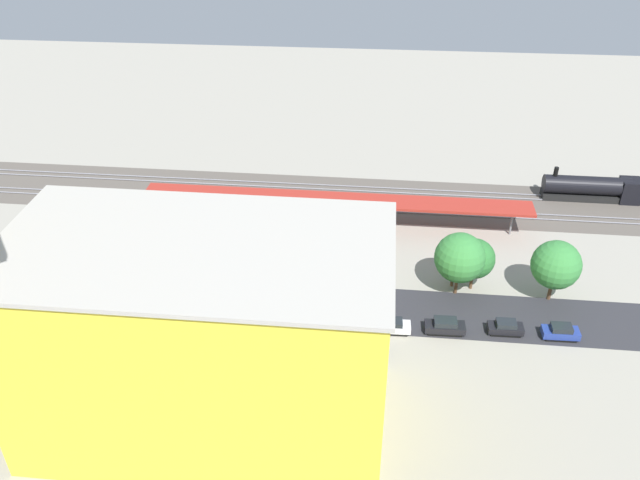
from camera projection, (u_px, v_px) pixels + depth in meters
name	position (u px, v px, depth m)	size (l,w,h in m)	color
ground_plane	(354.00, 283.00, 85.05)	(207.83, 207.83, 0.00)	#9E998C
rail_bed	(360.00, 199.00, 104.00)	(129.89, 14.17, 0.01)	#5B544C
street_asphalt	(352.00, 308.00, 80.66)	(129.89, 9.00, 0.01)	#2D2D33
track_rails	(360.00, 198.00, 103.90)	(129.89, 9.42, 0.12)	#9E9EA8
platform_canopy_near	(335.00, 200.00, 95.00)	(56.29, 4.93, 4.48)	#A82D23
locomotive	(596.00, 189.00, 102.85)	(16.29, 3.15, 5.26)	black
parked_car_0	(561.00, 332.00, 75.70)	(4.19, 1.85, 1.74)	black
parked_car_1	(505.00, 328.00, 76.41)	(4.07, 1.78, 1.68)	black
parked_car_2	(445.00, 326.00, 76.54)	(4.71, 1.92, 1.78)	black
parked_car_3	(391.00, 326.00, 76.64)	(4.49, 1.87, 1.66)	black
parked_car_4	(342.00, 322.00, 77.28)	(4.41, 1.87, 1.72)	black
parked_car_5	(293.00, 318.00, 77.95)	(4.20, 1.84, 1.71)	black
construction_building	(204.00, 340.00, 60.57)	(33.34, 17.64, 20.12)	yellow
construction_roof_slab	(192.00, 247.00, 55.06)	(33.94, 18.24, 0.40)	#B7B2A8
box_truck_0	(143.00, 310.00, 77.73)	(8.30, 3.16, 3.31)	black
box_truck_1	(303.00, 315.00, 77.01)	(10.36, 2.79, 3.23)	black
street_tree_0	(257.00, 250.00, 82.84)	(4.40, 4.40, 7.08)	brown
street_tree_1	(460.00, 258.00, 80.46)	(6.27, 6.27, 8.47)	brown
street_tree_2	(475.00, 259.00, 81.71)	(5.06, 5.06, 7.09)	brown
street_tree_3	(455.00, 260.00, 82.45)	(4.34, 4.34, 6.21)	brown
street_tree_4	(556.00, 265.00, 79.51)	(6.03, 6.03, 8.17)	brown
street_tree_5	(208.00, 249.00, 82.88)	(5.89, 5.89, 7.85)	brown
traffic_light	(321.00, 258.00, 82.82)	(0.50, 0.36, 5.93)	#333333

